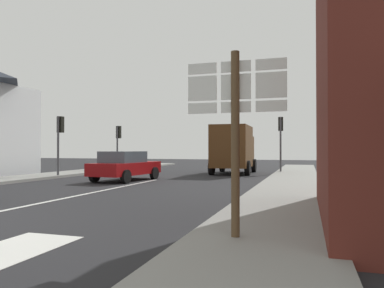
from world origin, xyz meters
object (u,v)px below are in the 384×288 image
object	(u,v)px
traffic_light_far_right	(281,132)
route_sign_post	(235,124)
delivery_truck	(233,148)
traffic_light_near_left	(60,132)
sedan_far	(125,166)
traffic_light_far_left	(118,138)

from	to	relation	value
traffic_light_far_right	route_sign_post	bearing A→B (deg)	-88.41
route_sign_post	delivery_truck	bearing A→B (deg)	101.03
route_sign_post	traffic_light_far_right	bearing A→B (deg)	91.59
delivery_truck	route_sign_post	world-z (taller)	route_sign_post
traffic_light_near_left	sedan_far	bearing A→B (deg)	-11.06
sedan_far	delivery_truck	xyz separation A→B (m)	(4.14, 6.92, 0.89)
route_sign_post	traffic_light_near_left	distance (m)	16.70
sedan_far	traffic_light_near_left	distance (m)	4.92
traffic_light_far_left	traffic_light_far_right	size ratio (longest dim) A/B	0.89
sedan_far	traffic_light_far_right	xyz separation A→B (m)	(7.04, 8.08, 1.96)
traffic_light_far_right	traffic_light_far_left	bearing A→B (deg)	-177.64
delivery_truck	traffic_light_far_left	world-z (taller)	traffic_light_far_left
sedan_far	route_sign_post	xyz separation A→B (m)	(7.56, -10.64, 1.24)
sedan_far	traffic_light_far_left	size ratio (longest dim) A/B	1.33
traffic_light_near_left	traffic_light_far_right	world-z (taller)	traffic_light_far_right
route_sign_post	traffic_light_near_left	world-z (taller)	traffic_light_near_left
traffic_light_near_left	traffic_light_far_right	size ratio (longest dim) A/B	0.93
traffic_light_far_left	traffic_light_far_right	xyz separation A→B (m)	(11.56, 0.48, 0.30)
sedan_far	route_sign_post	size ratio (longest dim) A/B	1.36
sedan_far	traffic_light_far_right	bearing A→B (deg)	48.90
route_sign_post	traffic_light_far_left	distance (m)	21.88
delivery_truck	traffic_light_far_right	bearing A→B (deg)	21.62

